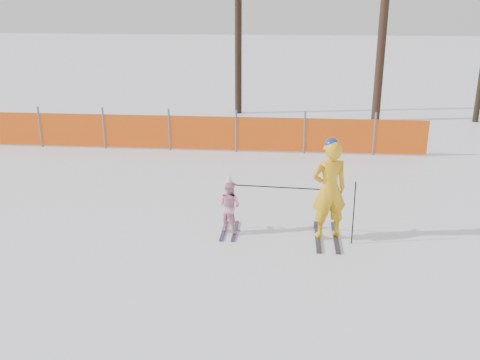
# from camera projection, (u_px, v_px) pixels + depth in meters

# --- Properties ---
(ground) EXTENTS (120.00, 120.00, 0.00)m
(ground) POSITION_uv_depth(u_px,v_px,m) (238.00, 238.00, 10.16)
(ground) COLOR white
(ground) RESTS_ON ground
(adult) EXTENTS (0.79, 1.38, 1.96)m
(adult) POSITION_uv_depth(u_px,v_px,m) (329.00, 189.00, 9.85)
(adult) COLOR black
(adult) RESTS_ON ground
(child) EXTENTS (0.62, 0.95, 1.20)m
(child) POSITION_uv_depth(u_px,v_px,m) (229.00, 205.00, 10.27)
(child) COLOR black
(child) RESTS_ON ground
(ski_poles) EXTENTS (2.21, 0.34, 1.22)m
(ski_poles) POSITION_uv_depth(u_px,v_px,m) (310.00, 198.00, 9.89)
(ski_poles) COLOR black
(ski_poles) RESTS_ON ground
(safety_fence) EXTENTS (17.55, 0.06, 1.25)m
(safety_fence) POSITION_uv_depth(u_px,v_px,m) (127.00, 131.00, 16.02)
(safety_fence) COLOR #595960
(safety_fence) RESTS_ON ground
(tree_trunks) EXTENTS (9.12, 1.18, 7.17)m
(tree_trunks) POSITION_uv_depth(u_px,v_px,m) (348.00, 28.00, 19.30)
(tree_trunks) COLOR #321F16
(tree_trunks) RESTS_ON ground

